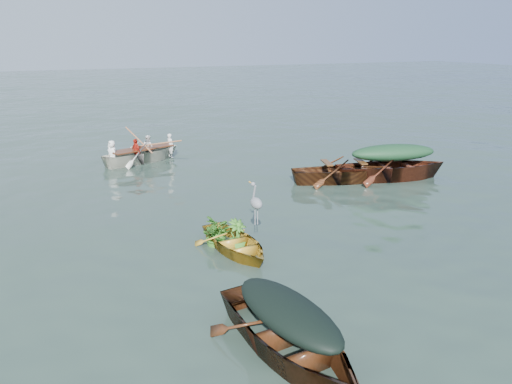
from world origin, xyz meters
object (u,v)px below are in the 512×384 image
Objects in this scene: green_tarp_boat at (391,179)px; rowed_boat at (143,162)px; open_wooden_boat at (343,182)px; heron at (256,209)px; dark_covered_boat at (287,355)px; yellow_dinghy at (235,251)px.

rowed_boat is (-6.62, 5.64, 0.00)m from green_tarp_boat.
open_wooden_boat is 4.84× the size of heron.
rowed_boat is at bearing 63.76° from green_tarp_boat.
yellow_dinghy is at bearing 72.36° from dark_covered_boat.
open_wooden_boat is 7.28m from rowed_boat.
green_tarp_boat is 5.42× the size of heron.
open_wooden_boat is (5.82, 7.09, 0.00)m from dark_covered_boat.
dark_covered_boat is 0.89× the size of open_wooden_boat.
heron reaches higher than yellow_dinghy.
green_tarp_boat is at bearing 35.81° from dark_covered_boat.
open_wooden_boat is 1.06× the size of rowed_boat.
open_wooden_boat reaches higher than yellow_dinghy.
green_tarp_boat reaches higher than dark_covered_boat.
rowed_boat is at bearing 60.90° from open_wooden_boat.
yellow_dinghy is at bearing 128.98° from green_tarp_boat.
heron is (0.54, 0.11, 0.83)m from yellow_dinghy.
heron is (1.26, 3.72, 0.83)m from dark_covered_boat.
dark_covered_boat is at bearing 146.37° from green_tarp_boat.
green_tarp_boat reaches higher than yellow_dinghy.
green_tarp_boat reaches higher than open_wooden_boat.
dark_covered_boat is 4.02m from heron.
open_wooden_boat is at bearing 28.08° from yellow_dinghy.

